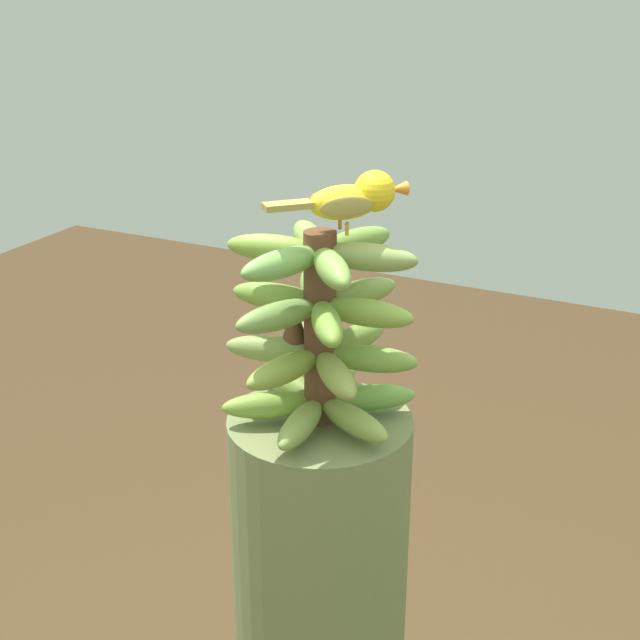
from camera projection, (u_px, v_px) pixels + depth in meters
The scene contains 2 objects.
banana_bunch at pixel (320, 329), 1.20m from camera, with size 0.27×0.27×0.27m.
perched_bird at pixel (355, 198), 1.13m from camera, with size 0.15×0.15×0.08m.
Camera 1 is at (-0.49, 0.99, 1.88)m, focal length 50.12 mm.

